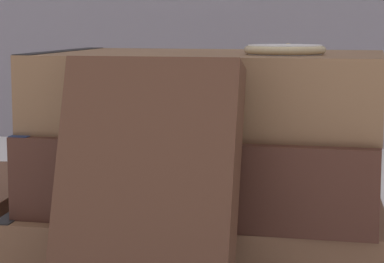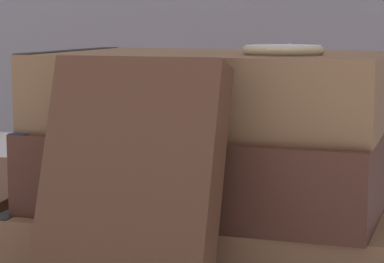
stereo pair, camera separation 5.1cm
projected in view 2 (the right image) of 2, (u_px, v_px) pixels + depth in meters
The scene contains 7 objects.
ground_plane at pixel (125, 251), 0.54m from camera, with size 3.00×3.00×0.00m, color silver.
book_flat_bottom at pixel (198, 226), 0.55m from camera, with size 0.25×0.18×0.03m.
book_flat_middle at pixel (205, 166), 0.54m from camera, with size 0.23×0.15×0.05m.
book_flat_top at pixel (206, 90), 0.53m from camera, with size 0.22×0.14×0.05m.
book_leaning_front at pixel (130, 193), 0.43m from camera, with size 0.10×0.07×0.14m.
pocket_watch at pixel (282, 50), 0.49m from camera, with size 0.05×0.05×0.01m.
reading_glasses at pixel (160, 189), 0.74m from camera, with size 0.11×0.08×0.00m.
Camera 2 is at (0.21, -0.49, 0.15)m, focal length 75.00 mm.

